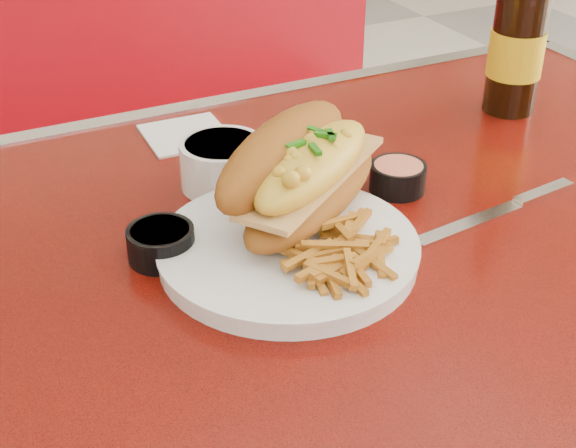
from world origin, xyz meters
name	(u,v)px	position (x,y,z in m)	size (l,w,h in m)	color
diner_table	(343,361)	(0.00, 0.00, 0.61)	(1.23, 0.83, 0.77)	red
booth_bench_far	(149,247)	(0.00, 0.81, 0.29)	(1.20, 0.51, 0.90)	#A60B16
dinner_plate	(288,250)	(-0.07, 0.00, 0.78)	(0.26, 0.26, 0.02)	white
mac_hoagie	(302,171)	(-0.03, 0.05, 0.83)	(0.27, 0.24, 0.11)	#9B5719
fries_pile	(344,252)	(-0.04, -0.06, 0.80)	(0.10, 0.09, 0.03)	orange
fork	(313,263)	(-0.06, -0.04, 0.79)	(0.03, 0.13, 0.00)	silver
gravy_ramekin	(223,163)	(-0.07, 0.17, 0.80)	(0.11, 0.11, 0.05)	white
sauce_cup_left	(161,242)	(-0.18, 0.06, 0.79)	(0.08, 0.08, 0.03)	black
sauce_cup_right	(398,176)	(0.10, 0.07, 0.79)	(0.08, 0.08, 0.03)	black
beer_bottle	(519,34)	(0.36, 0.20, 0.88)	(0.08, 0.08, 0.29)	black
knife	(510,206)	(0.19, -0.02, 0.77)	(0.23, 0.04, 0.01)	silver
paper_napkin	(186,135)	(-0.06, 0.31, 0.77)	(0.10, 0.10, 0.00)	white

